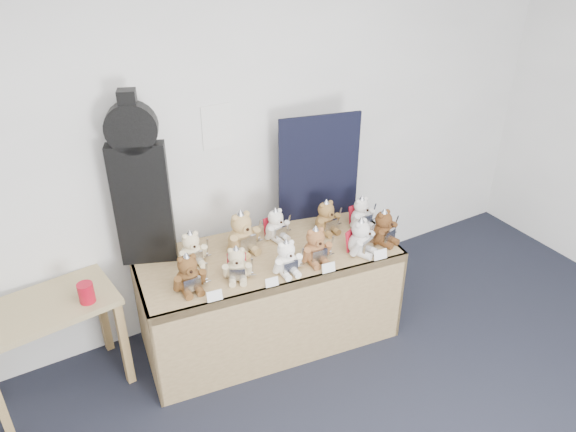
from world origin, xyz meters
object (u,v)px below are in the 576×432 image
teddy_front_far_right (361,238)px  teddy_back_left (192,249)px  red_cup (86,293)px  teddy_front_centre (287,258)px  teddy_front_left (237,265)px  teddy_back_centre_left (242,234)px  display_table (272,278)px  guitar_case (140,183)px  teddy_back_end (361,213)px  teddy_front_far_left (189,274)px  teddy_front_end (384,228)px  teddy_front_right (316,247)px  teddy_back_right (326,218)px  teddy_back_centre_right (276,225)px  side_table (47,321)px

teddy_front_far_right → teddy_back_left: teddy_front_far_right is taller
red_cup → teddy_front_centre: (1.16, -0.37, 0.07)m
teddy_front_centre → teddy_back_left: bearing=143.1°
teddy_front_left → teddy_back_centre_left: bearing=81.6°
display_table → guitar_case: bearing=157.3°
teddy_front_far_right → teddy_back_end: bearing=29.4°
teddy_front_far_left → teddy_front_far_right: teddy_front_far_right is taller
guitar_case → teddy_front_end: 1.63m
teddy_front_right → teddy_back_right: (0.26, 0.27, -0.00)m
teddy_front_end → teddy_back_end: bearing=74.0°
teddy_back_centre_left → teddy_front_far_left: bearing=-160.8°
display_table → teddy_front_right: bearing=-26.5°
teddy_front_left → teddy_front_right: teddy_front_right is taller
teddy_front_centre → teddy_front_left: bearing=164.5°
teddy_front_right → teddy_back_end: (0.52, 0.21, -0.01)m
teddy_front_left → teddy_back_end: 1.05m
teddy_front_far_left → teddy_front_end: size_ratio=1.02×
teddy_front_right → teddy_back_right: size_ratio=1.04×
teddy_front_far_right → teddy_back_centre_left: 0.78m
teddy_front_far_left → teddy_front_far_right: size_ratio=0.99×
red_cup → teddy_back_centre_left: (1.03, -0.01, 0.10)m
teddy_back_centre_left → teddy_front_far_right: bearing=-38.9°
display_table → teddy_back_centre_left: 0.36m
teddy_front_centre → teddy_front_far_right: size_ratio=0.92×
teddy_back_left → red_cup: bearing=-179.0°
teddy_front_left → teddy_back_left: (-0.18, 0.29, 0.00)m
teddy_front_far_right → guitar_case: bearing=129.8°
teddy_back_end → teddy_back_centre_right: bearing=159.3°
teddy_back_centre_left → guitar_case: bearing=153.2°
teddy_back_right → display_table: bearing=-172.1°
teddy_front_right → display_table: bearing=150.7°
guitar_case → teddy_front_end: bearing=-0.5°
teddy_front_end → teddy_back_centre_left: bearing=139.6°
teddy_front_right → teddy_back_right: 0.38m
teddy_front_centre → teddy_back_centre_left: (-0.13, 0.36, 0.03)m
teddy_back_end → red_cup: bearing=170.0°
teddy_front_right → teddy_back_end: size_ratio=1.09×
teddy_front_right → teddy_front_far_right: (0.31, -0.07, 0.00)m
red_cup → teddy_front_left: (0.86, -0.28, 0.07)m
side_table → teddy_back_end: 2.18m
red_cup → display_table: bearing=-9.9°
teddy_back_end → teddy_back_left: bearing=166.6°
red_cup → teddy_back_left: teddy_back_left is taller
teddy_back_centre_right → teddy_back_right: bearing=-25.2°
side_table → teddy_back_centre_left: teddy_back_centre_left is taller
teddy_front_centre → display_table: bearing=97.0°
display_table → teddy_front_left: teddy_front_left is taller
teddy_back_right → teddy_front_centre: bearing=-154.4°
teddy_front_right → teddy_front_end: (0.52, -0.04, -0.00)m
teddy_back_left → teddy_front_centre: bearing=-40.0°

